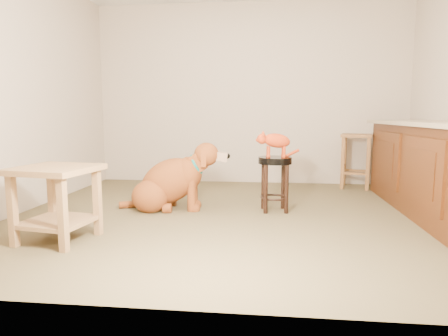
# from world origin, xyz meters

# --- Properties ---
(floor) EXTENTS (4.50, 4.00, 0.01)m
(floor) POSITION_xyz_m (0.00, 0.00, 0.00)
(floor) COLOR brown
(floor) RESTS_ON ground
(room_shell) EXTENTS (4.54, 4.04, 2.62)m
(room_shell) POSITION_xyz_m (0.00, 0.00, 1.68)
(room_shell) COLOR #B8A894
(room_shell) RESTS_ON ground
(cabinet_run) EXTENTS (0.70, 2.56, 0.94)m
(cabinet_run) POSITION_xyz_m (1.94, 0.30, 0.44)
(cabinet_run) COLOR #4C250D
(cabinet_run) RESTS_ON ground
(padded_stool) EXTENTS (0.35, 0.35, 0.57)m
(padded_stool) POSITION_xyz_m (0.35, 0.23, 0.40)
(padded_stool) COLOR black
(padded_stool) RESTS_ON ground
(wood_stool) EXTENTS (0.49, 0.49, 0.74)m
(wood_stool) POSITION_xyz_m (1.48, 1.70, 0.39)
(wood_stool) COLOR brown
(wood_stool) RESTS_ON ground
(side_table) EXTENTS (0.66, 0.66, 0.60)m
(side_table) POSITION_xyz_m (-1.39, -0.97, 0.40)
(side_table) COLOR olive
(side_table) RESTS_ON ground
(golden_retriever) EXTENTS (1.21, 0.62, 0.76)m
(golden_retriever) POSITION_xyz_m (-0.75, 0.19, 0.29)
(golden_retriever) COLOR brown
(golden_retriever) RESTS_ON ground
(tabby_kitten) EXTENTS (0.46, 0.22, 0.30)m
(tabby_kitten) POSITION_xyz_m (0.34, 0.23, 0.73)
(tabby_kitten) COLOR #A53110
(tabby_kitten) RESTS_ON padded_stool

